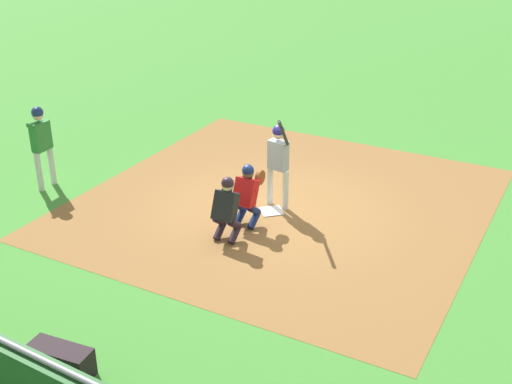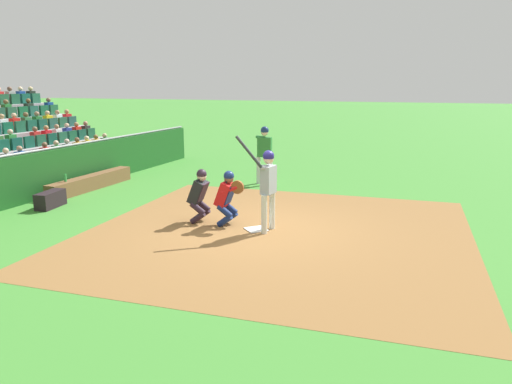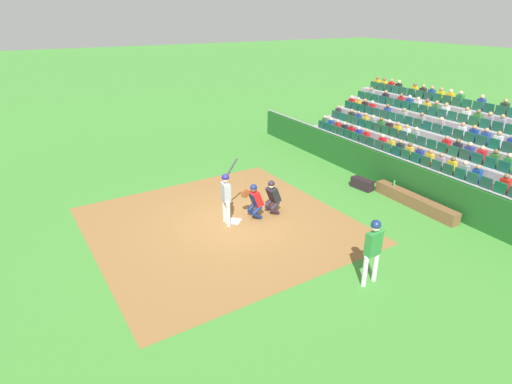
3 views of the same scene
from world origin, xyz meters
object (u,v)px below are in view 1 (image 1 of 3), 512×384
object	(u,v)px
home_plate_umpire	(226,207)
on_deck_batter	(41,138)
home_plate_marker	(271,211)
catcher_crouching	(248,192)
batter_at_plate	(278,157)
equipment_duffel_bag	(61,360)

from	to	relation	value
home_plate_umpire	on_deck_batter	xyz separation A→B (m)	(-4.76, -0.08, 0.45)
home_plate_marker	catcher_crouching	distance (m)	1.03
home_plate_marker	home_plate_umpire	bearing A→B (deg)	-95.16
catcher_crouching	home_plate_marker	bearing A→B (deg)	81.27
batter_at_plate	equipment_duffel_bag	world-z (taller)	batter_at_plate
home_plate_marker	home_plate_umpire	world-z (taller)	home_plate_umpire
on_deck_batter	catcher_crouching	bearing A→B (deg)	9.40
home_plate_marker	batter_at_plate	bearing A→B (deg)	90.90
batter_at_plate	equipment_duffel_bag	size ratio (longest dim) A/B	2.32
home_plate_marker	catcher_crouching	world-z (taller)	catcher_crouching
equipment_duffel_bag	on_deck_batter	bearing A→B (deg)	130.15
catcher_crouching	batter_at_plate	bearing A→B (deg)	83.77
catcher_crouching	equipment_duffel_bag	world-z (taller)	catcher_crouching
home_plate_marker	equipment_duffel_bag	world-z (taller)	equipment_duffel_bag
catcher_crouching	on_deck_batter	xyz separation A→B (m)	(-4.78, -0.79, 0.44)
home_plate_marker	batter_at_plate	distance (m)	1.14
home_plate_umpire	equipment_duffel_bag	size ratio (longest dim) A/B	1.40
home_plate_marker	catcher_crouching	bearing A→B (deg)	-98.73
home_plate_marker	on_deck_batter	world-z (taller)	on_deck_batter
batter_at_plate	equipment_duffel_bag	bearing A→B (deg)	-89.94
home_plate_marker	batter_at_plate	xyz separation A→B (m)	(-0.00, 0.27, 1.11)
home_plate_umpire	on_deck_batter	distance (m)	4.79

